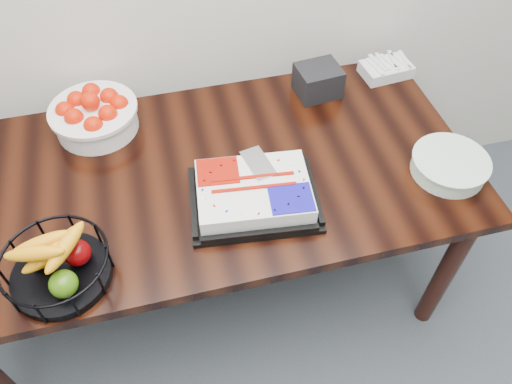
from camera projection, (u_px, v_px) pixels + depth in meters
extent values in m
cube|color=black|center=(209.00, 175.00, 1.71)|extent=(1.80, 0.90, 0.04)
cylinder|color=black|center=(7.00, 207.00, 2.10)|extent=(0.07, 0.07, 0.71)
cylinder|color=black|center=(446.00, 272.00, 1.89)|extent=(0.07, 0.07, 0.71)
cylinder|color=black|center=(370.00, 140.00, 2.36)|extent=(0.07, 0.07, 0.71)
cube|color=black|center=(254.00, 199.00, 1.60)|extent=(0.44, 0.36, 0.02)
cube|color=white|center=(254.00, 191.00, 1.57)|extent=(0.38, 0.30, 0.06)
cube|color=#9A0E03|center=(216.00, 174.00, 1.57)|extent=(0.14, 0.13, 0.00)
cube|color=#120D96|center=(293.00, 195.00, 1.52)|extent=(0.14, 0.13, 0.00)
cube|color=silver|center=(255.00, 163.00, 1.61)|extent=(0.10, 0.15, 0.00)
cylinder|color=white|center=(96.00, 118.00, 1.80)|extent=(0.29, 0.29, 0.09)
cylinder|color=white|center=(93.00, 109.00, 1.76)|extent=(0.31, 0.31, 0.01)
cylinder|color=black|center=(62.00, 275.00, 1.42)|extent=(0.28, 0.28, 0.03)
torus|color=black|center=(53.00, 259.00, 1.35)|extent=(0.30, 0.30, 0.01)
cylinder|color=white|center=(449.00, 166.00, 1.67)|extent=(0.25, 0.25, 0.06)
cylinder|color=white|center=(452.00, 160.00, 1.65)|extent=(0.26, 0.26, 0.01)
cube|color=silver|center=(386.00, 69.00, 2.02)|extent=(0.20, 0.14, 0.05)
cube|color=black|center=(318.00, 81.00, 1.92)|extent=(0.17, 0.15, 0.11)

